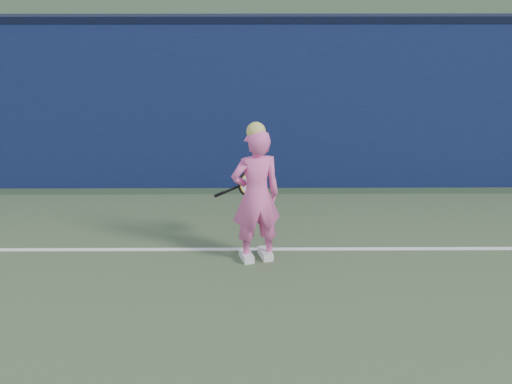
{
  "coord_description": "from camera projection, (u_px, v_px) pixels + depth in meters",
  "views": [
    {
      "loc": [
        -0.99,
        -4.1,
        3.72
      ],
      "look_at": [
        -0.94,
        3.74,
        0.87
      ],
      "focal_mm": 50.0,
      "sensor_mm": 36.0,
      "label": 1
    }
  ],
  "objects": [
    {
      "name": "wall_cap",
      "position": [
        319.0,
        18.0,
        10.36
      ],
      "size": [
        24.0,
        0.42,
        0.1
      ],
      "primitive_type": "cube",
      "color": "black",
      "rests_on": "backstop_wall"
    },
    {
      "name": "racket",
      "position": [
        246.0,
        184.0,
        8.77
      ],
      "size": [
        0.58,
        0.27,
        0.32
      ],
      "rotation": [
        0.0,
        0.0,
        0.28
      ],
      "color": "black",
      "rests_on": "ground"
    },
    {
      "name": "backstop_wall",
      "position": [
        317.0,
        106.0,
        10.81
      ],
      "size": [
        24.0,
        0.4,
        2.5
      ],
      "primitive_type": "cube",
      "color": "#0D1A3C",
      "rests_on": "ground"
    },
    {
      "name": "player",
      "position": [
        256.0,
        195.0,
        8.36
      ],
      "size": [
        0.68,
        0.54,
        1.71
      ],
      "rotation": [
        0.0,
        0.0,
        3.42
      ],
      "color": "pink",
      "rests_on": "ground"
    }
  ]
}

